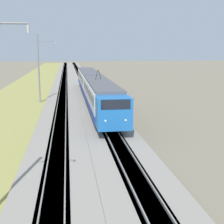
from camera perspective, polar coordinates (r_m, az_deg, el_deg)
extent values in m
cube|color=gray|center=(55.69, -8.93, 3.90)|extent=(240.00, 4.40, 0.30)
cube|color=gray|center=(55.80, -4.41, 4.02)|extent=(240.00, 4.40, 0.30)
cube|color=#4C4238|center=(55.69, -8.93, 3.90)|extent=(240.00, 1.57, 0.30)
cube|color=gray|center=(55.67, -9.49, 4.11)|extent=(240.00, 0.07, 0.15)
cube|color=gray|center=(55.66, -8.39, 4.14)|extent=(240.00, 0.07, 0.15)
cube|color=#4C4238|center=(55.80, -4.41, 4.02)|extent=(240.00, 1.57, 0.30)
cube|color=gray|center=(55.74, -4.96, 4.23)|extent=(240.00, 0.07, 0.15)
cube|color=gray|center=(55.81, -3.86, 4.26)|extent=(240.00, 0.07, 0.15)
cube|color=#99934C|center=(56.10, -14.95, 3.61)|extent=(240.00, 10.51, 0.12)
cube|color=blue|center=(24.93, 0.28, -0.10)|extent=(2.26, 2.74, 2.54)
cube|color=black|center=(24.44, 0.40, 1.70)|extent=(1.63, 2.29, 0.76)
sphere|color=#F2EAC6|center=(23.87, -1.20, -1.62)|extent=(0.20, 0.20, 0.20)
sphere|color=#F2EAC6|center=(24.10, 2.51, -1.50)|extent=(0.20, 0.20, 0.20)
cube|color=navy|center=(34.56, -2.08, 1.56)|extent=(17.15, 2.86, 0.71)
cube|color=silver|center=(34.37, -2.09, 3.65)|extent=(17.15, 2.86, 1.83)
cube|color=black|center=(34.35, -2.09, 3.89)|extent=(15.78, 2.88, 0.77)
cube|color=#515156|center=(34.25, -2.10, 5.37)|extent=(17.15, 2.63, 0.25)
cube|color=black|center=(34.68, -2.07, 0.54)|extent=(16.29, 2.43, 0.55)
cylinder|color=black|center=(27.99, -1.68, -1.75)|extent=(0.86, 0.12, 0.86)
cylinder|color=black|center=(28.13, 0.48, -1.68)|extent=(0.86, 0.12, 0.86)
cube|color=navy|center=(53.20, -4.25, 4.97)|extent=(19.41, 2.86, 0.71)
cube|color=silver|center=(53.08, -4.27, 6.33)|extent=(19.41, 2.86, 1.83)
cube|color=black|center=(53.06, -4.27, 6.49)|extent=(17.86, 2.88, 0.77)
cube|color=#515156|center=(53.00, -4.28, 7.45)|extent=(19.41, 2.63, 0.25)
cube|color=black|center=(53.27, -4.24, 4.30)|extent=(18.44, 2.43, 0.55)
cylinder|color=black|center=(36.72, -2.81, 6.82)|extent=(0.06, 0.33, 1.08)
cylinder|color=black|center=(36.75, -2.27, 6.83)|extent=(0.06, 0.33, 1.08)
cube|color=black|center=(28.27, -0.59, -3.45)|extent=(0.10, 0.10, 0.00)
cylinder|color=#B2ADA8|center=(12.43, -15.11, 14.46)|extent=(0.10, 0.10, 0.30)
cylinder|color=slate|center=(43.47, -13.27, 7.62)|extent=(0.22, 0.22, 9.26)
cylinder|color=slate|center=(43.32, -11.88, 12.61)|extent=(0.08, 2.40, 0.08)
cylinder|color=#B2ADA8|center=(43.26, -10.25, 12.41)|extent=(0.10, 0.10, 0.30)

